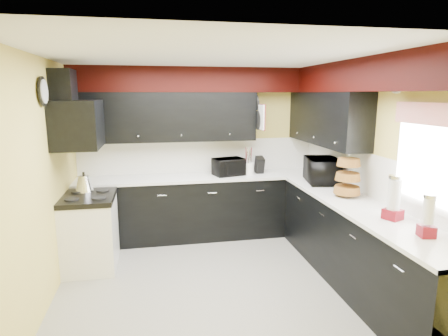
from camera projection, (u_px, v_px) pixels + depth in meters
name	position (u px, v px, depth m)	size (l,w,h in m)	color
ground	(221.00, 284.00, 4.26)	(3.60, 3.60, 0.00)	gray
wall_back	(199.00, 152.00, 5.75)	(3.60, 0.06, 2.50)	#E0C666
wall_right	(372.00, 170.00, 4.35)	(0.06, 3.60, 2.50)	#E0C666
wall_left	(41.00, 184.00, 3.68)	(0.06, 3.60, 2.50)	#E0C666
ceiling	(220.00, 56.00, 3.78)	(3.60, 3.60, 0.06)	white
cab_back	(203.00, 207.00, 5.62)	(3.60, 0.60, 0.90)	black
cab_right	(358.00, 247.00, 4.16)	(0.60, 3.00, 0.90)	black
counter_back	(202.00, 177.00, 5.53)	(3.62, 0.64, 0.04)	white
counter_right	(361.00, 207.00, 4.07)	(0.64, 3.02, 0.04)	white
splash_back	(200.00, 156.00, 5.75)	(3.60, 0.02, 0.50)	white
splash_right	(371.00, 176.00, 4.36)	(0.02, 3.60, 0.50)	white
upper_back	(166.00, 117.00, 5.38)	(2.60, 0.35, 0.70)	black
upper_right	(326.00, 118.00, 5.08)	(0.35, 1.80, 0.70)	black
soffit_back	(200.00, 80.00, 5.37)	(3.60, 0.36, 0.35)	black
soffit_right	(375.00, 75.00, 3.94)	(0.36, 3.24, 0.35)	black
stove	(91.00, 234.00, 4.62)	(0.60, 0.75, 0.86)	white
cooktop	(88.00, 198.00, 4.53)	(0.62, 0.77, 0.06)	black
hood	(78.00, 124.00, 4.35)	(0.50, 0.78, 0.55)	black
hood_duct	(63.00, 87.00, 4.24)	(0.24, 0.40, 0.40)	black
window	(430.00, 158.00, 3.42)	(0.03, 0.86, 0.96)	white
valance	(429.00, 114.00, 3.34)	(0.04, 0.88, 0.20)	red
pan_top	(256.00, 103.00, 5.52)	(0.03, 0.22, 0.40)	black
pan_mid	(258.00, 120.00, 5.44)	(0.03, 0.28, 0.46)	black
pan_low	(253.00, 121.00, 5.70)	(0.03, 0.24, 0.42)	black
cut_board	(261.00, 117.00, 5.32)	(0.03, 0.26, 0.35)	white
baskets	(348.00, 176.00, 4.36)	(0.27, 0.27, 0.50)	brown
clock	(43.00, 91.00, 3.76)	(0.03, 0.30, 0.30)	black
deco_plate	(397.00, 81.00, 3.82)	(0.03, 0.24, 0.24)	white
toaster_oven	(229.00, 167.00, 5.54)	(0.43, 0.36, 0.25)	black
microwave	(322.00, 170.00, 5.08)	(0.60, 0.41, 0.33)	black
utensil_crock	(248.00, 168.00, 5.61)	(0.17, 0.17, 0.18)	white
knife_block	(259.00, 165.00, 5.68)	(0.11, 0.16, 0.25)	black
kettle	(84.00, 183.00, 4.71)	(0.22, 0.22, 0.20)	silver
dispenser_a	(394.00, 199.00, 3.56)	(0.15, 0.15, 0.41)	#631308
dispenser_b	(428.00, 218.00, 3.13)	(0.12, 0.12, 0.33)	#710009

